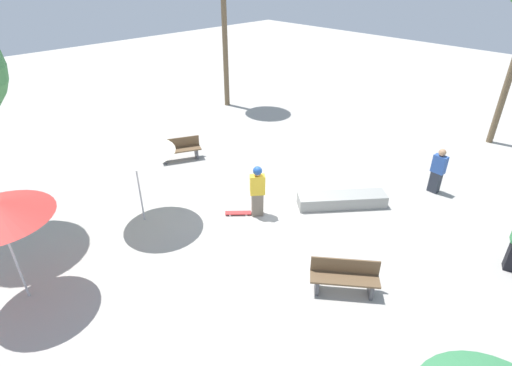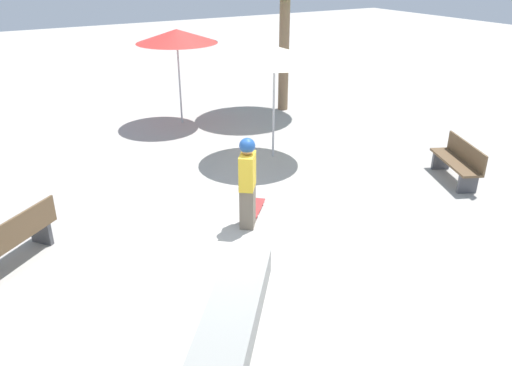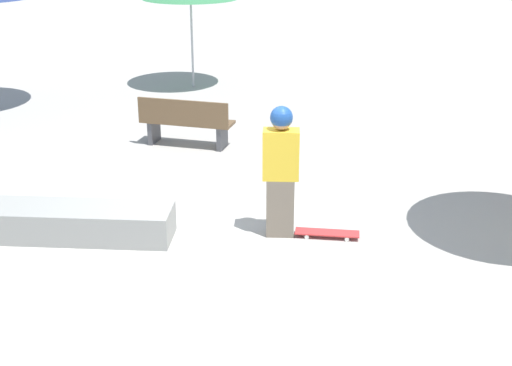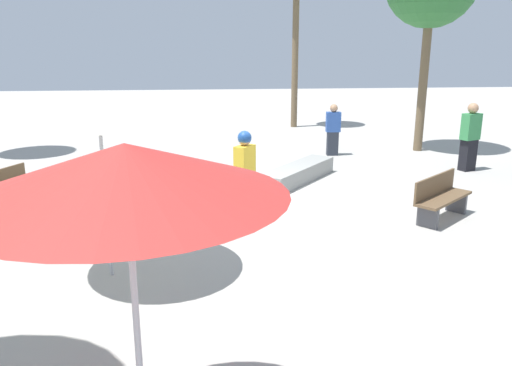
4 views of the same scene
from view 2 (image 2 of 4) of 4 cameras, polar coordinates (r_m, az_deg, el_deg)
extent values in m
plane|color=#ADA8A0|center=(8.36, -1.32, -7.42)|extent=(60.00, 60.00, 0.00)
cube|color=#726656|center=(8.82, -0.96, -2.74)|extent=(0.40, 0.42, 0.75)
cube|color=yellow|center=(8.53, -0.99, 1.35)|extent=(0.46, 0.50, 0.62)
sphere|color=tan|center=(8.37, -1.01, 4.08)|extent=(0.25, 0.25, 0.25)
sphere|color=#1E478C|center=(8.36, -1.01, 4.27)|extent=(0.27, 0.27, 0.27)
cube|color=red|center=(9.48, -0.02, -2.82)|extent=(0.69, 0.72, 0.02)
cylinder|color=silver|center=(9.73, -0.19, -2.30)|extent=(0.06, 0.06, 0.05)
cylinder|color=silver|center=(9.69, 0.80, -2.40)|extent=(0.06, 0.06, 0.05)
cylinder|color=silver|center=(9.30, -0.86, -3.65)|extent=(0.06, 0.06, 0.05)
cylinder|color=silver|center=(9.26, 0.16, -3.76)|extent=(0.06, 0.06, 0.05)
cube|color=gray|center=(6.64, -2.70, -15.05)|extent=(2.25, 2.58, 0.40)
cube|color=#47474C|center=(11.00, 23.03, -0.07)|extent=(0.39, 0.24, 0.40)
cube|color=#47474C|center=(12.01, 20.38, 2.41)|extent=(0.39, 0.24, 0.40)
cube|color=brown|center=(11.42, 21.82, 2.26)|extent=(1.06, 1.64, 0.05)
cube|color=brown|center=(11.43, 22.89, 3.32)|extent=(0.70, 1.47, 0.40)
cube|color=#47474C|center=(9.13, -23.33, -5.20)|extent=(0.31, 0.36, 0.40)
cube|color=brown|center=(8.66, -26.31, -5.75)|extent=(1.51, 1.36, 0.05)
cube|color=brown|center=(8.42, -25.64, -4.71)|extent=(1.26, 1.05, 0.40)
cylinder|color=#B7B7BC|center=(14.40, -8.74, 11.58)|extent=(0.05, 0.05, 2.49)
cone|color=red|center=(14.19, -9.06, 16.26)|extent=(2.22, 2.22, 0.36)
cylinder|color=#B7B7BC|center=(11.68, 2.03, 8.78)|extent=(0.05, 0.05, 2.49)
cone|color=beige|center=(11.41, 2.12, 14.54)|extent=(2.31, 2.31, 0.35)
cylinder|color=#896B4C|center=(15.47, 3.24, 15.95)|extent=(0.31, 0.31, 4.21)
camera|label=1|loc=(14.64, -50.36, 26.91)|focal=28.00mm
camera|label=3|loc=(10.50, 50.93, 12.94)|focal=50.00mm
camera|label=4|loc=(17.07, -15.41, 19.79)|focal=35.00mm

